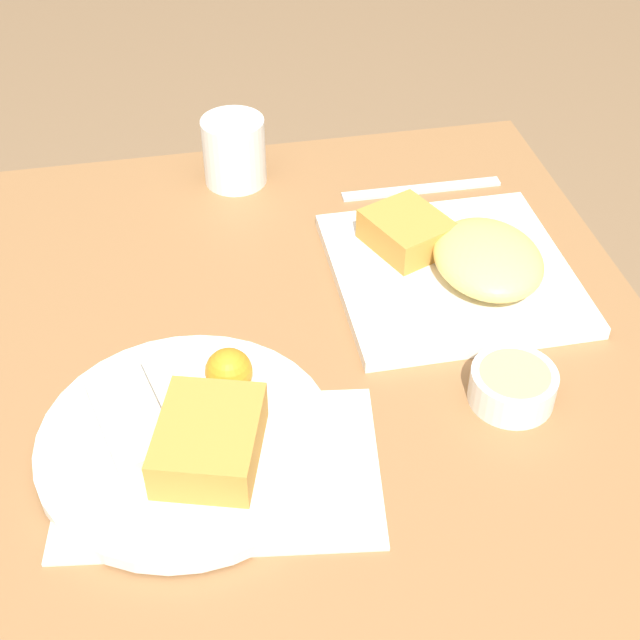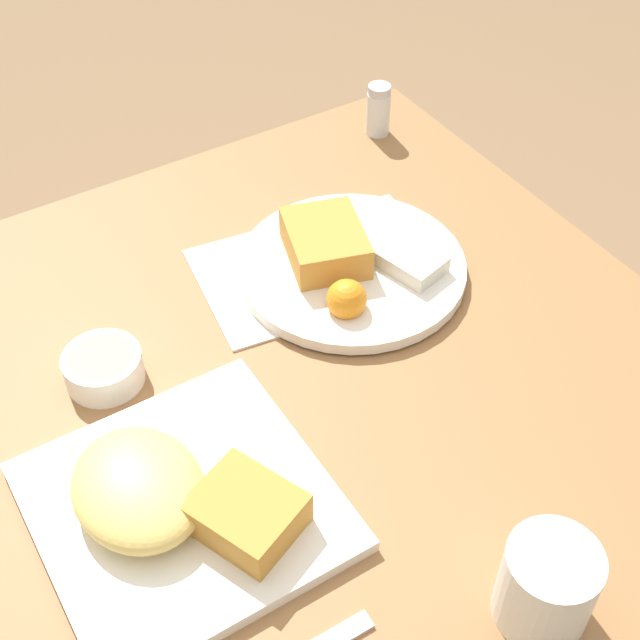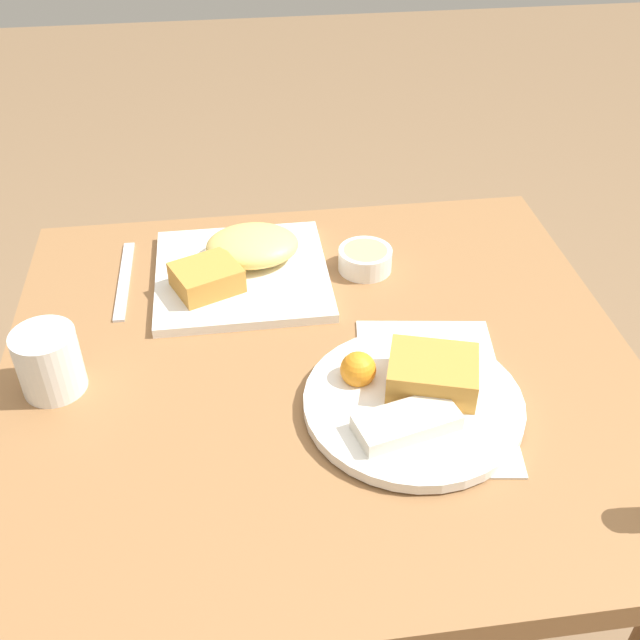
{
  "view_description": "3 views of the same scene",
  "coord_description": "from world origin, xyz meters",
  "px_view_note": "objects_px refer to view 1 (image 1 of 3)",
  "views": [
    {
      "loc": [
        -0.62,
        0.09,
        1.32
      ],
      "look_at": [
        0.02,
        -0.04,
        0.74
      ],
      "focal_mm": 50.0,
      "sensor_mm": 36.0,
      "label": 1
    },
    {
      "loc": [
        0.53,
        -0.33,
        1.4
      ],
      "look_at": [
        -0.01,
        0.01,
        0.77
      ],
      "focal_mm": 50.0,
      "sensor_mm": 36.0,
      "label": 2
    },
    {
      "loc": [
        0.1,
        0.72,
        1.35
      ],
      "look_at": [
        -0.0,
        -0.01,
        0.77
      ],
      "focal_mm": 42.0,
      "sensor_mm": 36.0,
      "label": 3
    }
  ],
  "objects_px": {
    "plate_square_near": "(459,262)",
    "butter_knife": "(422,189)",
    "sauce_ramekin": "(513,385)",
    "plate_oval_far": "(189,435)",
    "coffee_mug": "(234,151)"
  },
  "relations": [
    {
      "from": "sauce_ramekin",
      "to": "plate_square_near",
      "type": "bearing_deg",
      "value": -2.22
    },
    {
      "from": "plate_square_near",
      "to": "coffee_mug",
      "type": "bearing_deg",
      "value": 41.33
    },
    {
      "from": "coffee_mug",
      "to": "sauce_ramekin",
      "type": "bearing_deg",
      "value": -154.28
    },
    {
      "from": "plate_oval_far",
      "to": "butter_knife",
      "type": "relative_size",
      "value": 1.31
    },
    {
      "from": "plate_square_near",
      "to": "plate_oval_far",
      "type": "height_order",
      "value": "plate_square_near"
    },
    {
      "from": "plate_square_near",
      "to": "sauce_ramekin",
      "type": "height_order",
      "value": "plate_square_near"
    },
    {
      "from": "sauce_ramekin",
      "to": "butter_knife",
      "type": "bearing_deg",
      "value": -2.69
    },
    {
      "from": "plate_square_near",
      "to": "coffee_mug",
      "type": "relative_size",
      "value": 3.01
    },
    {
      "from": "sauce_ramekin",
      "to": "butter_knife",
      "type": "height_order",
      "value": "sauce_ramekin"
    },
    {
      "from": "plate_oval_far",
      "to": "butter_knife",
      "type": "distance_m",
      "value": 0.48
    },
    {
      "from": "plate_square_near",
      "to": "butter_knife",
      "type": "xyz_separation_m",
      "value": [
        0.17,
        -0.01,
        -0.02
      ]
    },
    {
      "from": "plate_oval_far",
      "to": "coffee_mug",
      "type": "bearing_deg",
      "value": -12.32
    },
    {
      "from": "sauce_ramekin",
      "to": "coffee_mug",
      "type": "bearing_deg",
      "value": 25.72
    },
    {
      "from": "coffee_mug",
      "to": "plate_square_near",
      "type": "bearing_deg",
      "value": -138.67
    },
    {
      "from": "coffee_mug",
      "to": "butter_knife",
      "type": "bearing_deg",
      "value": -107.0
    }
  ]
}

